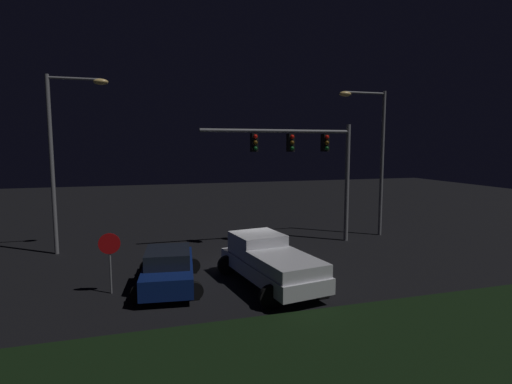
# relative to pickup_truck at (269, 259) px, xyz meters

# --- Properties ---
(ground_plane) EXTENTS (80.00, 80.00, 0.00)m
(ground_plane) POSITION_rel_pickup_truck_xyz_m (0.05, 2.58, -1.00)
(ground_plane) COLOR black
(grass_median) EXTENTS (22.77, 6.56, 0.10)m
(grass_median) POSITION_rel_pickup_truck_xyz_m (0.05, -6.20, -0.95)
(grass_median) COLOR black
(grass_median) RESTS_ON ground_plane
(pickup_truck) EXTENTS (3.45, 5.65, 1.80)m
(pickup_truck) POSITION_rel_pickup_truck_xyz_m (0.00, 0.00, 0.00)
(pickup_truck) COLOR silver
(pickup_truck) RESTS_ON ground_plane
(car_sedan) EXTENTS (2.81, 4.58, 1.51)m
(car_sedan) POSITION_rel_pickup_truck_xyz_m (-3.74, 0.77, -0.26)
(car_sedan) COLOR navy
(car_sedan) RESTS_ON ground_plane
(traffic_signal_gantry) EXTENTS (8.32, 0.56, 6.50)m
(traffic_signal_gantry) POSITION_rel_pickup_truck_xyz_m (4.01, 5.61, 3.90)
(traffic_signal_gantry) COLOR slate
(traffic_signal_gantry) RESTS_ON ground_plane
(street_lamp_left) EXTENTS (2.84, 0.44, 8.70)m
(street_lamp_left) POSITION_rel_pickup_truck_xyz_m (-8.16, 7.18, 4.45)
(street_lamp_left) COLOR slate
(street_lamp_left) RESTS_ON ground_plane
(street_lamp_right) EXTENTS (2.98, 0.44, 8.48)m
(street_lamp_right) POSITION_rel_pickup_truck_xyz_m (8.53, 6.34, 4.35)
(street_lamp_right) COLOR slate
(street_lamp_right) RESTS_ON ground_plane
(stop_sign) EXTENTS (0.76, 0.08, 2.23)m
(stop_sign) POSITION_rel_pickup_truck_xyz_m (-5.80, 0.69, 0.56)
(stop_sign) COLOR slate
(stop_sign) RESTS_ON ground_plane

